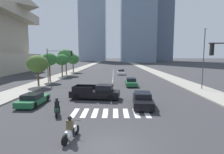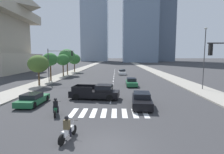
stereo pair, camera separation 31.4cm
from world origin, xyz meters
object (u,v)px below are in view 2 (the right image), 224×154
sedan_white_1 (122,72)px  sedan_green_0 (33,99)px  motorcycle_third (56,108)px  traffic_signal_far (57,59)px  pickup_truck (97,92)px  sedan_black_3 (142,100)px  street_tree_second (50,59)px  street_lamp_east (204,55)px  street_tree_nearest (38,64)px  street_tree_third (63,60)px  motorcycle_trailing (68,130)px  street_tree_fifth (74,59)px  sedan_green_2 (131,82)px  street_tree_fourth (67,56)px

sedan_white_1 → sedan_green_0: bearing=-19.9°
motorcycle_third → traffic_signal_far: bearing=5.1°
pickup_truck → traffic_signal_far: size_ratio=0.95×
sedan_black_3 → street_tree_second: (-15.25, 16.82, 3.68)m
traffic_signal_far → street_lamp_east: 24.03m
sedan_green_0 → street_tree_nearest: size_ratio=0.87×
street_tree_third → motorcycle_trailing: bearing=-73.0°
sedan_white_1 → street_tree_third: size_ratio=0.83×
sedan_green_0 → street_tree_second: 17.47m
sedan_green_0 → sedan_white_1: bearing=-16.4°
street_tree_fifth → street_lamp_east: bearing=-47.7°
sedan_white_1 → street_tree_nearest: bearing=-38.2°
motorcycle_third → motorcycle_trailing: bearing=-165.9°
sedan_green_2 → street_tree_third: bearing=-129.7°
motorcycle_third → pickup_truck: pickup_truck is taller
sedan_white_1 → street_tree_fourth: 15.01m
motorcycle_third → street_tree_fourth: bearing=1.2°
sedan_black_3 → street_tree_fifth: bearing=-152.6°
sedan_black_3 → street_lamp_east: size_ratio=0.55×
street_tree_fifth → sedan_green_2: bearing=-58.0°
sedan_white_1 → pickup_truck: bearing=-9.3°
sedan_white_1 → sedan_black_3: sedan_white_1 is taller
motorcycle_third → sedan_white_1: 34.18m
street_tree_third → street_tree_fifth: size_ratio=0.97×
sedan_green_2 → street_tree_nearest: (-15.24, -0.70, 3.08)m
sedan_white_1 → street_tree_fifth: (-14.24, 5.96, 3.40)m
motorcycle_trailing → street_lamp_east: bearing=-30.1°
motorcycle_trailing → traffic_signal_far: size_ratio=0.33×
sedan_green_0 → street_tree_nearest: bearing=22.4°
sedan_black_3 → street_tree_fifth: 39.82m
street_lamp_east → street_tree_second: (-25.33, 8.06, -0.86)m
sedan_black_3 → street_tree_fourth: street_tree_fourth is taller
sedan_green_2 → street_tree_fourth: size_ratio=0.67×
street_tree_fourth → motorcycle_third: bearing=-76.4°
sedan_green_2 → sedan_black_3: sedan_black_3 is taller
sedan_green_0 → street_lamp_east: bearing=-66.2°
pickup_truck → sedan_green_0: (-6.30, -2.64, -0.26)m
street_tree_fifth → sedan_black_3: bearing=-67.4°
motorcycle_trailing → motorcycle_third: same height
street_tree_nearest → street_tree_fourth: 17.26m
sedan_green_2 → traffic_signal_far: 13.93m
street_tree_second → pickup_truck: bearing=-52.9°
sedan_green_2 → motorcycle_third: bearing=-26.3°
motorcycle_third → sedan_green_0: (-3.46, 3.17, -0.03)m
sedan_black_3 → traffic_signal_far: (-13.17, 14.82, 3.73)m
motorcycle_trailing → street_tree_third: 34.04m
sedan_green_2 → street_tree_nearest: bearing=-87.0°
pickup_truck → street_tree_fourth: size_ratio=0.89×
street_tree_second → street_tree_fifth: 19.80m
street_lamp_east → street_tree_third: size_ratio=1.68×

